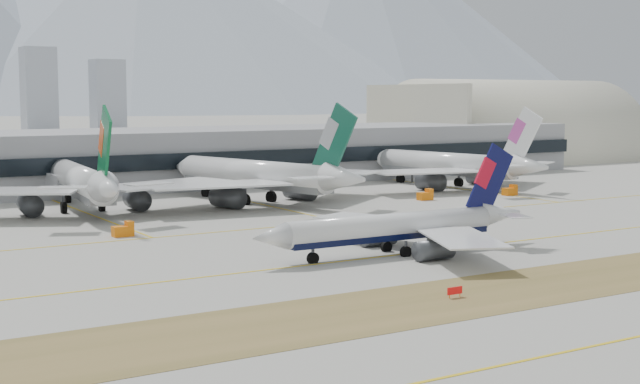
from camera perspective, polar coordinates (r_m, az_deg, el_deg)
ground at (r=140.63m, az=3.98°, el=-3.71°), size 3000.00×3000.00×0.00m
taxiing_airliner at (r=136.92m, az=5.18°, el=-2.28°), size 49.64×43.22×16.70m
widebody_eva at (r=189.99m, az=-14.91°, el=0.52°), size 63.59×62.59×22.80m
widebody_cathay at (r=199.51m, az=-3.77°, el=1.00°), size 62.67×62.52×23.04m
widebody_china_air at (r=236.67m, az=8.51°, el=1.68°), size 60.09×59.58×21.79m
terminal at (r=242.01m, az=-11.98°, el=2.11°), size 280.00×43.10×15.00m
hangar at (r=342.35m, az=12.00°, el=2.03°), size 91.00×60.00×60.00m
hold_sign_left at (r=108.38m, az=8.62°, el=-6.27°), size 2.20×0.15×1.35m
gse_b at (r=157.02m, az=-12.46°, el=-2.41°), size 3.55×2.00×2.60m
gse_extra at (r=221.31m, az=12.08°, el=0.06°), size 3.55×2.00×2.60m
gse_c at (r=207.99m, az=6.77°, el=-0.23°), size 3.55×2.00×2.60m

